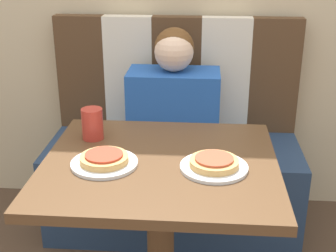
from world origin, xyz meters
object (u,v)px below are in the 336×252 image
object	(u,v)px
person	(174,95)
plate_right	(214,167)
plate_left	(104,163)
drinking_cup	(92,124)
pizza_right	(214,162)
pizza_left	(104,158)

from	to	relation	value
person	plate_right	distance (m)	0.78
plate_left	drinking_cup	xyz separation A→B (m)	(-0.09, 0.22, 0.05)
person	plate_left	bearing A→B (deg)	-103.68
person	plate_left	distance (m)	0.78
plate_left	pizza_right	bearing A→B (deg)	0.00
drinking_cup	person	bearing A→B (deg)	63.08
pizza_right	drinking_cup	xyz separation A→B (m)	(-0.46, 0.22, 0.03)
pizza_right	drinking_cup	bearing A→B (deg)	154.32
plate_left	pizza_left	distance (m)	0.02
plate_right	pizza_left	size ratio (longest dim) A/B	1.38
person	pizza_left	world-z (taller)	person
pizza_left	pizza_right	xyz separation A→B (m)	(0.37, 0.00, 0.00)
plate_left	pizza_right	distance (m)	0.37
pizza_right	drinking_cup	world-z (taller)	drinking_cup
person	pizza_right	distance (m)	0.78
person	pizza_right	size ratio (longest dim) A/B	3.55
plate_right	pizza_right	bearing A→B (deg)	90.00
person	pizza_left	xyz separation A→B (m)	(-0.18, -0.76, 0.02)
plate_right	pizza_right	size ratio (longest dim) A/B	1.38
person	plate_right	world-z (taller)	person
plate_right	pizza_right	distance (m)	0.02
plate_left	plate_right	xyz separation A→B (m)	(0.37, 0.00, 0.00)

